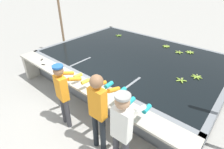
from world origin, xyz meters
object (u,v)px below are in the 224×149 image
Objects in this scene: banana_bunch_floating_2 at (119,35)px; banana_bunch_floating_1 at (181,80)px; banana_bunch_floating_3 at (190,52)px; knife_1 at (46,65)px; worker_1 at (99,107)px; worker_2 at (123,127)px; support_post_left at (60,17)px; knife_0 at (41,61)px; banana_bunch_floating_5 at (166,46)px; worker_0 at (64,91)px; banana_bunch_floating_4 at (197,77)px; banana_bunch_floating_0 at (179,52)px.

banana_bunch_floating_1 is at bearing -26.88° from banana_bunch_floating_2.
banana_bunch_floating_3 is (2.86, 0.18, -0.00)m from banana_bunch_floating_2.
worker_1 is at bearing -9.85° from knife_1.
banana_bunch_floating_1 is (0.67, 2.17, -0.18)m from worker_1.
worker_2 is 5.71m from support_post_left.
knife_0 is at bearing -95.02° from banana_bunch_floating_2.
worker_2 is 0.53× the size of support_post_left.
worker_1 is 6.23× the size of banana_bunch_floating_5.
worker_0 is 5.25× the size of knife_0.
banana_bunch_floating_3 is (1.26, 4.06, -0.07)m from worker_0.
support_post_left reaches higher than worker_0.
worker_0 is at bearing -127.86° from banana_bunch_floating_1.
banana_bunch_floating_5 is (-0.82, -0.02, 0.00)m from banana_bunch_floating_3.
banana_bunch_floating_5 is at bearing 136.70° from banana_bunch_floating_4.
banana_bunch_floating_1 is (0.72, -1.62, 0.00)m from banana_bunch_floating_0.
banana_bunch_floating_1 is 5.24m from support_post_left.
banana_bunch_floating_3 is at bearing 72.74° from worker_0.
worker_0 is at bearing -15.79° from knife_0.
support_post_left reaches higher than knife_1.
banana_bunch_floating_3 is at bearing 3.58° from banana_bunch_floating_2.
support_post_left reaches higher than banana_bunch_floating_0.
banana_bunch_floating_5 is at bearing -178.71° from banana_bunch_floating_3.
worker_1 reaches higher than banana_bunch_floating_4.
banana_bunch_floating_0 is at bearing 52.76° from knife_1.
knife_1 is at bearing -152.21° from banana_bunch_floating_1.
worker_1 is at bearing -81.48° from banana_bunch_floating_5.
banana_bunch_floating_2 is 0.98× the size of banana_bunch_floating_5.
banana_bunch_floating_1 is at bearing 24.86° from knife_0.
worker_0 is at bearing -96.20° from banana_bunch_floating_5.
worker_2 reaches higher than banana_bunch_floating_5.
banana_bunch_floating_2 and banana_bunch_floating_5 have the same top height.
worker_2 is 5.66× the size of knife_0.
banana_bunch_floating_0 is at bearing 128.49° from banana_bunch_floating_4.
worker_1 is 5.61× the size of knife_1.
banana_bunch_floating_0 and banana_bunch_floating_3 have the same top height.
banana_bunch_floating_2 is (-2.59, 0.06, 0.00)m from banana_bunch_floating_0.
knife_1 is 0.10× the size of support_post_left.
worker_2 is at bearing -96.85° from banana_bunch_floating_4.
banana_bunch_floating_2 is at bearing 112.36° from worker_0.
worker_0 reaches higher than knife_1.
banana_bunch_floating_5 is (-0.55, 0.22, -0.00)m from banana_bunch_floating_0.
banana_bunch_floating_2 is at bearing 84.98° from knife_0.
banana_bunch_floating_1 and banana_bunch_floating_4 have the same top height.
worker_2 is at bearing -84.84° from banana_bunch_floating_3.
support_post_left is at bearing 177.07° from banana_bunch_floating_1.
worker_2 reaches higher than banana_bunch_floating_2.
banana_bunch_floating_0 is 0.36m from banana_bunch_floating_3.
worker_1 is 0.55× the size of support_post_left.
worker_0 is 1.96m from knife_0.
banana_bunch_floating_3 reaches higher than knife_0.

